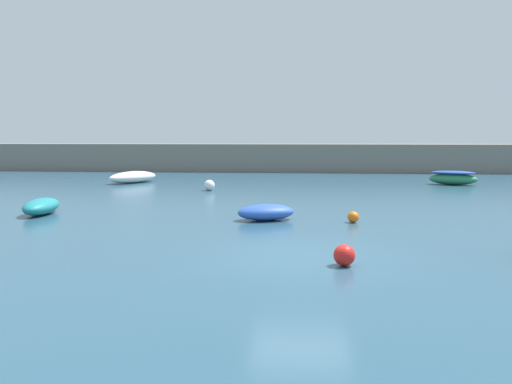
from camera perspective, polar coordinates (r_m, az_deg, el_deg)
name	(u,v)px	position (r m, az deg, el deg)	size (l,w,h in m)	color
ground_plane	(301,261)	(12.69, 5.14, -7.84)	(120.00, 120.00, 0.20)	#284C60
harbor_breakwater	(300,158)	(42.33, 5.00, 3.93)	(63.16, 3.30, 2.31)	slate
rowboat_with_red_cover	(453,178)	(32.95, 21.61, 1.52)	(3.02, 1.92, 0.87)	#287A4C
dinghy_near_pier	(266,212)	(17.90, 1.15, -2.32)	(2.33, 1.74, 0.58)	#2D56B7
fishing_dinghy_green	(41,206)	(20.95, -23.33, -1.51)	(1.30, 2.46, 0.62)	teal
rowboat_white_midwater	(133,177)	(32.90, -13.88, 1.67)	(3.06, 3.64, 0.75)	white
mooring_buoy_white	(209,185)	(27.57, -5.36, 0.77)	(0.60, 0.60, 0.60)	white
mooring_buoy_orange	(353,217)	(17.75, 11.05, -2.82)	(0.40, 0.40, 0.40)	orange
mooring_buoy_red	(344,255)	(11.90, 10.06, -7.13)	(0.51, 0.51, 0.51)	red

